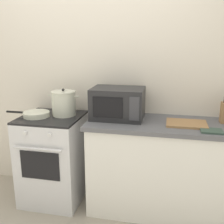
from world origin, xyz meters
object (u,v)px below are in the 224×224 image
at_px(stove, 54,158).
at_px(oven_mitt, 212,131).
at_px(frying_pan, 36,114).
at_px(microwave, 118,103).
at_px(stock_pot, 64,103).
at_px(cutting_board, 186,124).

height_order(stove, oven_mitt, oven_mitt).
xyz_separation_m(frying_pan, microwave, (0.81, 0.12, 0.12)).
bearing_deg(stock_pot, frying_pan, -156.19).
height_order(stove, frying_pan, frying_pan).
bearing_deg(microwave, frying_pan, -171.53).
bearing_deg(microwave, stove, -173.28).
xyz_separation_m(microwave, oven_mitt, (0.85, -0.24, -0.14)).
bearing_deg(oven_mitt, stove, 174.03).
bearing_deg(microwave, stock_pot, -179.19).
bearing_deg(frying_pan, cutting_board, 1.68).
xyz_separation_m(stock_pot, cutting_board, (1.21, -0.07, -0.11)).
bearing_deg(cutting_board, stock_pot, 176.68).
distance_m(stock_pot, frying_pan, 0.30).
xyz_separation_m(stove, stock_pot, (0.11, 0.07, 0.58)).
bearing_deg(stove, oven_mitt, -5.97).
bearing_deg(frying_pan, stove, 16.50).
bearing_deg(frying_pan, microwave, 8.47).
height_order(stock_pot, microwave, microwave).
bearing_deg(stock_pot, stove, -148.18).
distance_m(stove, frying_pan, 0.51).
bearing_deg(cutting_board, frying_pan, -178.32).
xyz_separation_m(stove, frying_pan, (-0.14, -0.04, 0.48)).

